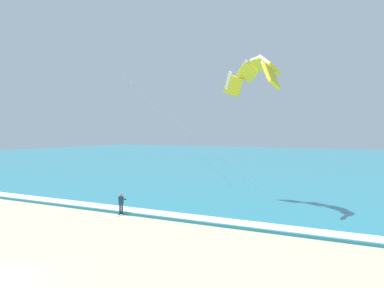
{
  "coord_description": "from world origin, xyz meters",
  "views": [
    {
      "loc": [
        16.1,
        -10.89,
        6.57
      ],
      "look_at": [
        0.06,
        17.8,
        5.46
      ],
      "focal_mm": 37.95,
      "sensor_mm": 36.0,
      "label": 1
    }
  ],
  "objects": [
    {
      "name": "kitesurfer",
      "position": [
        -4.01,
        13.78,
        0.94
      ],
      "size": [
        0.55,
        0.55,
        1.69
      ],
      "color": "#143347",
      "rests_on": "ground"
    },
    {
      "name": "surf_foam",
      "position": [
        0.0,
        14.8,
        0.22
      ],
      "size": [
        200.0,
        1.64,
        0.04
      ],
      "primitive_type": "cube",
      "color": "white",
      "rests_on": "sea"
    },
    {
      "name": "surfboard",
      "position": [
        -4.01,
        13.76,
        0.03
      ],
      "size": [
        0.58,
        1.44,
        0.09
      ],
      "color": "white",
      "rests_on": "ground"
    },
    {
      "name": "kite_primary",
      "position": [
        3.73,
        22.41,
        11.55
      ],
      "size": [
        10.7,
        10.99,
        11.69
      ],
      "color": "yellow"
    },
    {
      "name": "sea",
      "position": [
        0.0,
        73.8,
        0.1
      ],
      "size": [
        200.0,
        120.0,
        0.2
      ],
      "primitive_type": "cube",
      "color": "teal",
      "rests_on": "ground"
    }
  ]
}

